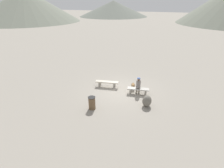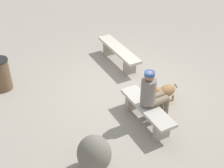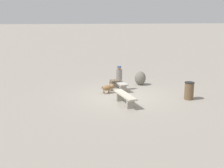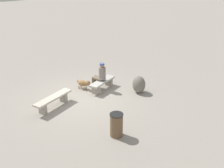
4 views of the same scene
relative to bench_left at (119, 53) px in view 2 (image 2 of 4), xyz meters
The scene contains 7 objects.
ground 1.42m from the bench_left, ahead, with size 210.00×210.00×0.06m, color gray.
bench_left is the anchor object (origin of this frame).
bench_right 2.52m from the bench_left, ahead, with size 1.58×0.75×0.45m.
seated_person 2.51m from the bench_left, ahead, with size 0.42×0.67×1.28m.
dog 2.02m from the bench_left, 15.02° to the left, with size 0.40×0.71×0.46m.
trash_bin 3.10m from the bench_left, 81.94° to the right, with size 0.45×0.45×0.82m.
boulder 3.76m from the bench_left, 22.46° to the right, with size 0.55×0.61×0.77m, color #6B665B.
Camera 2 is at (5.84, -1.93, 4.49)m, focal length 49.96 mm.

